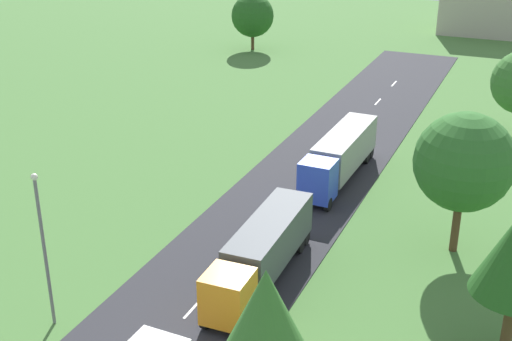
{
  "coord_description": "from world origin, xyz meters",
  "views": [
    {
      "loc": [
        16.09,
        1.02,
        22.38
      ],
      "look_at": [
        -2.0,
        42.56,
        2.84
      ],
      "focal_mm": 47.94,
      "sensor_mm": 36.0,
      "label": 1
    }
  ],
  "objects": [
    {
      "name": "distant_building",
      "position": [
        8.5,
        112.41,
        4.94
      ],
      "size": [
        17.64,
        9.22,
        9.88
      ],
      "primitive_type": "cube",
      "color": "#B2A899",
      "rests_on": "ground"
    },
    {
      "name": "tree_birch",
      "position": [
        -22.26,
        87.9,
        4.73
      ],
      "size": [
        5.86,
        5.86,
        7.67
      ],
      "color": "#513823",
      "rests_on": "ground"
    },
    {
      "name": "truck_third",
      "position": [
        2.2,
        49.62,
        2.15
      ],
      "size": [
        2.72,
        12.49,
        3.62
      ],
      "color": "blue",
      "rests_on": "road"
    },
    {
      "name": "lamppost_second",
      "position": [
        -6.31,
        24.94,
        4.93
      ],
      "size": [
        0.36,
        0.36,
        8.9
      ],
      "color": "slate",
      "rests_on": "ground"
    },
    {
      "name": "tree_elm",
      "position": [
        12.37,
        41.72,
        6.21
      ],
      "size": [
        6.25,
        6.25,
        9.36
      ],
      "color": "#513823",
      "rests_on": "ground"
    },
    {
      "name": "truck_second",
      "position": [
        2.39,
        33.36,
        2.05
      ],
      "size": [
        2.78,
        12.0,
        3.44
      ],
      "color": "orange",
      "rests_on": "road"
    }
  ]
}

